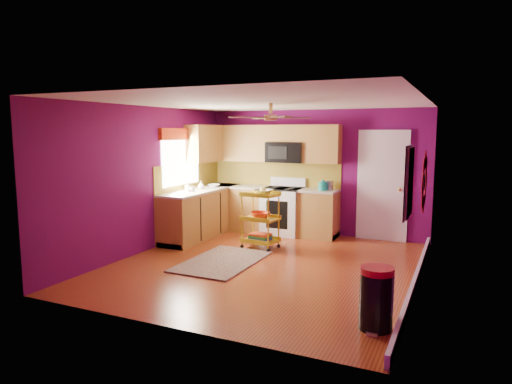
% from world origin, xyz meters
% --- Properties ---
extents(ground, '(5.00, 5.00, 0.00)m').
position_xyz_m(ground, '(0.00, 0.00, 0.00)').
color(ground, maroon).
rests_on(ground, ground).
extents(room_envelope, '(4.54, 5.04, 2.52)m').
position_xyz_m(room_envelope, '(0.03, 0.00, 1.63)').
color(room_envelope, '#5D0A4E').
rests_on(room_envelope, ground).
extents(lower_cabinets, '(2.81, 2.31, 0.94)m').
position_xyz_m(lower_cabinets, '(-1.35, 1.82, 0.43)').
color(lower_cabinets, olive).
rests_on(lower_cabinets, ground).
extents(electric_range, '(0.76, 0.66, 1.13)m').
position_xyz_m(electric_range, '(-0.55, 2.17, 0.48)').
color(electric_range, white).
rests_on(electric_range, ground).
extents(upper_cabinetry, '(2.80, 2.30, 1.26)m').
position_xyz_m(upper_cabinetry, '(-1.24, 2.17, 1.80)').
color(upper_cabinetry, olive).
rests_on(upper_cabinetry, ground).
extents(left_window, '(0.08, 1.35, 1.08)m').
position_xyz_m(left_window, '(-2.22, 1.05, 1.74)').
color(left_window, white).
rests_on(left_window, ground).
extents(panel_door, '(0.95, 0.11, 2.15)m').
position_xyz_m(panel_door, '(1.35, 2.47, 1.02)').
color(panel_door, white).
rests_on(panel_door, ground).
extents(right_wall_art, '(0.04, 2.74, 1.04)m').
position_xyz_m(right_wall_art, '(2.23, -0.34, 1.44)').
color(right_wall_art, black).
rests_on(right_wall_art, ground).
extents(ceiling_fan, '(1.01, 1.01, 0.26)m').
position_xyz_m(ceiling_fan, '(0.00, 0.20, 2.29)').
color(ceiling_fan, '#BF8C3F').
rests_on(ceiling_fan, ground).
extents(shag_rug, '(1.04, 1.70, 0.02)m').
position_xyz_m(shag_rug, '(-0.69, -0.11, 0.01)').
color(shag_rug, black).
rests_on(shag_rug, ground).
extents(rolling_cart, '(0.65, 0.51, 1.10)m').
position_xyz_m(rolling_cart, '(-0.50, 0.95, 0.56)').
color(rolling_cart, gold).
rests_on(rolling_cart, ground).
extents(trash_can, '(0.39, 0.41, 0.67)m').
position_xyz_m(trash_can, '(1.97, -1.62, 0.33)').
color(trash_can, black).
rests_on(trash_can, ground).
extents(teal_kettle, '(0.18, 0.18, 0.21)m').
position_xyz_m(teal_kettle, '(0.28, 2.14, 1.02)').
color(teal_kettle, '#128B7F').
rests_on(teal_kettle, lower_cabinets).
extents(toaster, '(0.22, 0.15, 0.18)m').
position_xyz_m(toaster, '(0.33, 2.26, 1.03)').
color(toaster, beige).
rests_on(toaster, lower_cabinets).
extents(soap_bottle_a, '(0.08, 0.08, 0.18)m').
position_xyz_m(soap_bottle_a, '(-2.00, 0.92, 1.03)').
color(soap_bottle_a, '#EA3F72').
rests_on(soap_bottle_a, lower_cabinets).
extents(soap_bottle_b, '(0.12, 0.12, 0.16)m').
position_xyz_m(soap_bottle_b, '(-1.96, 1.33, 1.02)').
color(soap_bottle_b, white).
rests_on(soap_bottle_b, lower_cabinets).
extents(counter_dish, '(0.23, 0.23, 0.06)m').
position_xyz_m(counter_dish, '(-1.92, 1.77, 0.97)').
color(counter_dish, white).
rests_on(counter_dish, lower_cabinets).
extents(counter_cup, '(0.12, 0.12, 0.10)m').
position_xyz_m(counter_cup, '(-1.93, 0.96, 0.99)').
color(counter_cup, white).
rests_on(counter_cup, lower_cabinets).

